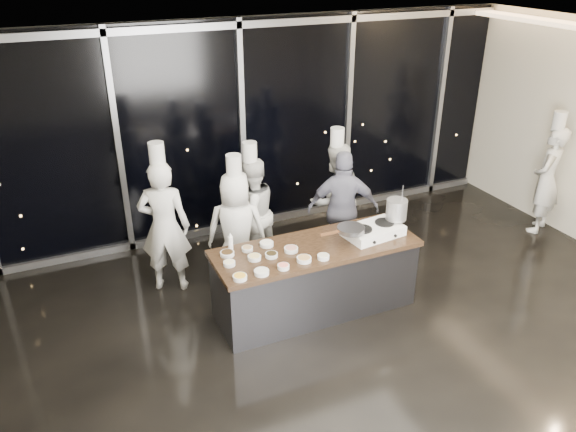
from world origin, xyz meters
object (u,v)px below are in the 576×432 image
Objects in this scene: chef_right at (335,199)px; chef_left at (237,229)px; demo_counter at (315,278)px; stove at (373,231)px; stock_pot at (397,209)px; chef_far_left at (164,225)px; frying_pan at (350,229)px; guest at (343,209)px; chef_center at (252,212)px; chef_side at (547,179)px.

chef_left is at bearing -0.02° from chef_right.
stove is (0.76, -0.04, 0.51)m from demo_counter.
chef_far_left is at bearing 154.38° from stock_pot.
stock_pot is at bearing -1.58° from frying_pan.
guest is at bearing 70.62° from chef_right.
demo_counter is at bearing 169.85° from stove.
stock_pot is (0.34, 0.04, 0.20)m from stove.
stove is 0.45× the size of guest.
chef_left is (-1.75, 0.96, -0.36)m from stock_pot.
stove is at bearing 109.58° from chef_center.
chef_side reaches higher than chef_center.
chef_left is at bearing -34.83° from chef_side.
demo_counter is 1.31m from stock_pot.
chef_right is at bearing -41.99° from chef_side.
chef_left is at bearing -175.72° from chef_far_left.
chef_far_left is 1.10× the size of chef_left.
stock_pot is 0.14× the size of chef_left.
guest is (0.10, 0.93, -0.13)m from stove.
chef_side is at bearing 152.03° from chef_center.
chef_side reaches higher than stove.
stock_pot reaches higher than demo_counter.
chef_center is at bearing -151.66° from chef_far_left.
guest is at bearing 45.90° from demo_counter.
chef_side is (3.28, -0.72, 0.03)m from chef_right.
chef_right is (-0.18, 1.24, -0.33)m from stock_pot.
chef_right is at bearing 75.77° from stove.
chef_right is (0.92, 1.24, 0.38)m from demo_counter.
guest is at bearing 104.82° from stock_pot.
stove is 1.26× the size of frying_pan.
demo_counter is 1.31× the size of chef_right.
frying_pan is 3.84m from chef_side.
chef_left is 0.97× the size of chef_right.
guest is (0.44, 0.96, -0.24)m from frying_pan.
frying_pan is 0.29× the size of chef_far_left.
frying_pan is 1.63m from chef_center.
stove reaches higher than demo_counter.
chef_far_left reaches higher than stock_pot.
stove is 2.61m from chef_far_left.
stock_pot is at bearing 88.15° from chef_right.
chef_far_left is at bearing 2.94° from chef_left.
chef_center is at bearing 135.51° from stock_pot.
chef_center is at bearing -110.00° from chef_left.
stock_pot is 0.15× the size of guest.
chef_center reaches higher than demo_counter.
frying_pan is at bearing 157.58° from chef_left.
chef_far_left is 2.40m from guest.
chef_right reaches higher than frying_pan.
chef_right reaches higher than stock_pot.
chef_right is (1.22, -0.13, 0.04)m from chef_center.
stove is 2.90× the size of stock_pot.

